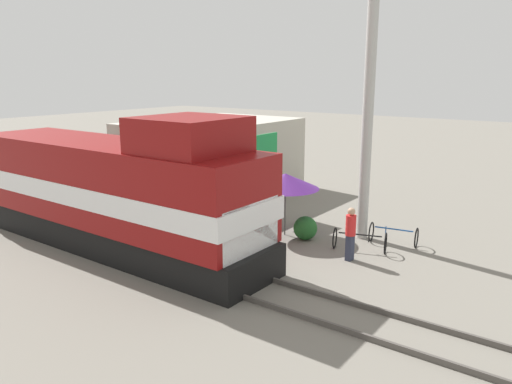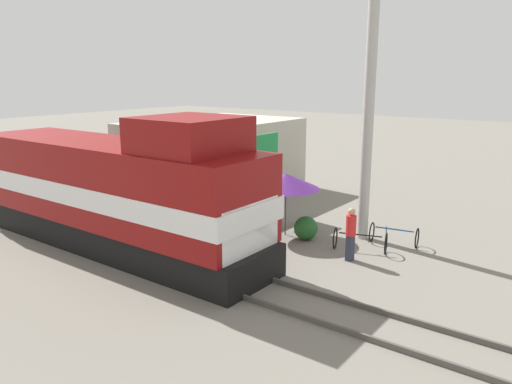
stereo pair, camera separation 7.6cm
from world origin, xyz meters
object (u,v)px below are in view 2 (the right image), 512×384
at_px(person_bystander, 351,232).
at_px(bicycle, 360,241).
at_px(vendor_umbrella, 286,181).
at_px(locomotive, 119,192).
at_px(utility_pole, 370,84).
at_px(bicycle_spare, 394,235).
at_px(billboard_sign, 265,156).

bearing_deg(person_bystander, bicycle, 5.72).
bearing_deg(vendor_umbrella, locomotive, 141.18).
relative_size(utility_pole, bicycle, 5.81).
bearing_deg(locomotive, bicycle, -55.53).
xyz_separation_m(vendor_umbrella, person_bystander, (-0.98, -3.21, -1.14)).
bearing_deg(bicycle, person_bystander, 168.30).
bearing_deg(person_bystander, vendor_umbrella, 73.07).
xyz_separation_m(person_bystander, bicycle_spare, (2.36, -0.59, -0.61)).
height_order(vendor_umbrella, person_bystander, vendor_umbrella).
relative_size(locomotive, utility_pole, 1.13).
distance_m(utility_pole, bicycle_spare, 5.48).
distance_m(vendor_umbrella, bicycle_spare, 4.40).
xyz_separation_m(locomotive, billboard_sign, (6.42, -1.64, 0.62)).
bearing_deg(utility_pole, billboard_sign, 87.06).
bearing_deg(person_bystander, billboard_sign, 63.64).
distance_m(utility_pole, person_bystander, 5.36).
distance_m(bicycle, bicycle_spare, 1.53).
height_order(vendor_umbrella, bicycle_spare, vendor_umbrella).
bearing_deg(vendor_umbrella, bicycle_spare, -70.05).
bearing_deg(vendor_umbrella, utility_pole, -60.39).
xyz_separation_m(locomotive, bicycle_spare, (6.11, -7.61, -1.67)).
distance_m(vendor_umbrella, bicycle, 3.56).
bearing_deg(billboard_sign, utility_pole, -92.94).
relative_size(vendor_umbrella, person_bystander, 1.42).
xyz_separation_m(vendor_umbrella, bicycle_spare, (1.38, -3.80, -1.75)).
bearing_deg(billboard_sign, bicycle_spare, -92.95).
bearing_deg(locomotive, bicycle_spare, -51.22).
relative_size(locomotive, billboard_sign, 3.58).
relative_size(billboard_sign, bicycle, 1.84).
distance_m(billboard_sign, bicycle, 5.99).
bearing_deg(utility_pole, vendor_umbrella, 119.61).
bearing_deg(bicycle_spare, vendor_umbrella, -80.10).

